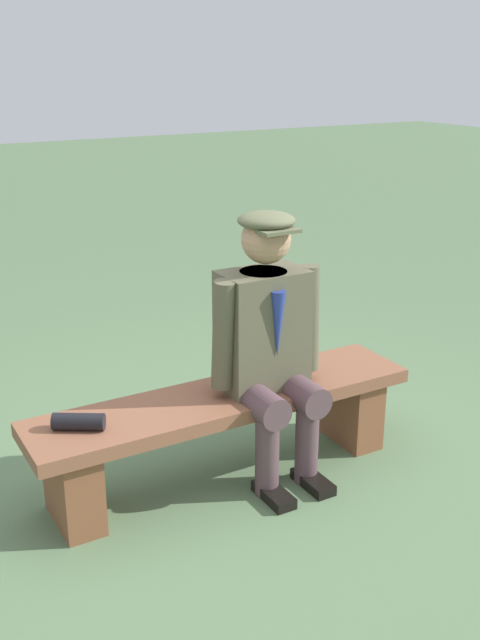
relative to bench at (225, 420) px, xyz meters
name	(u,v)px	position (x,y,z in m)	size (l,w,h in m)	color
ground_plane	(225,476)	(0.00, 0.00, -0.30)	(30.00, 30.00, 0.00)	#597650
bench	(225,420)	(0.00, 0.00, 0.00)	(1.86, 0.41, 0.43)	brown
seated_man	(269,339)	(-0.20, 0.05, 0.39)	(0.56, 0.53, 1.27)	brown
rolled_magazine	(78,421)	(0.70, 0.00, 0.17)	(0.07, 0.07, 0.22)	black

